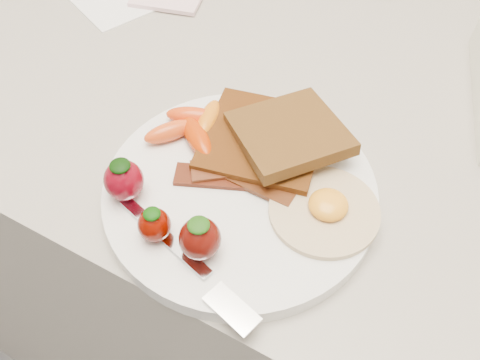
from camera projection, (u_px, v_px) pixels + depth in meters
The scene contains 9 objects.
counter at pixel (277, 277), 0.99m from camera, with size 2.00×0.60×0.90m, color gray.
plate at pixel (240, 192), 0.53m from camera, with size 0.27×0.27×0.02m, color white.
toast_lower at pixel (263, 140), 0.55m from camera, with size 0.12×0.12×0.01m, color #330F04.
toast_upper at pixel (289, 133), 0.54m from camera, with size 0.10×0.10×0.01m, color black.
fried_egg at pixel (325, 209), 0.50m from camera, with size 0.12×0.12×0.02m.
bacon_strips at pixel (239, 174), 0.53m from camera, with size 0.12×0.09×0.01m.
baby_carrots at pixel (193, 126), 0.56m from camera, with size 0.09×0.09×0.02m.
strawberries at pixel (158, 211), 0.48m from camera, with size 0.13×0.06×0.05m.
fork at pixel (193, 267), 0.46m from camera, with size 0.17×0.07×0.00m.
Camera 1 is at (0.17, 1.25, 1.33)m, focal length 40.00 mm.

